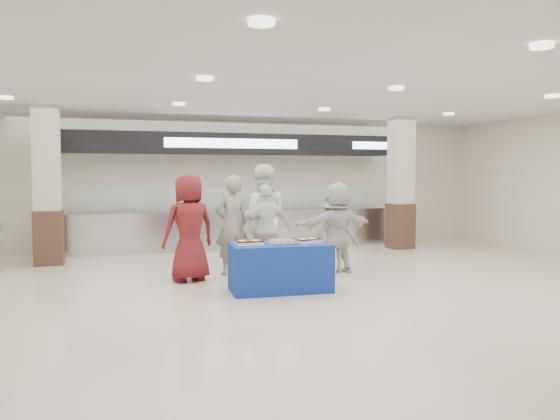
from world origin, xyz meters
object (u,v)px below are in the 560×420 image
object	(u,v)px
display_table	(280,267)
cupcake_tray	(282,242)
sheet_cake_left	(249,242)
civilian_maroon	(189,228)
chef_short	(266,229)
civilian_white	(337,227)
chef_tall	(262,218)
sheet_cake_right	(307,240)
soldier_b	(335,235)
soldier_a	(232,225)

from	to	relation	value
display_table	cupcake_tray	size ratio (longest dim) A/B	3.67
display_table	sheet_cake_left	world-z (taller)	sheet_cake_left
civilian_maroon	sheet_cake_left	bearing A→B (deg)	108.29
cupcake_tray	chef_short	bearing A→B (deg)	83.76
sheet_cake_left	civilian_white	distance (m)	2.30
cupcake_tray	chef_tall	bearing A→B (deg)	85.19
civilian_maroon	chef_tall	size ratio (longest dim) A/B	0.92
chef_tall	civilian_maroon	bearing A→B (deg)	34.70
sheet_cake_right	sheet_cake_left	bearing A→B (deg)	177.98
display_table	civilian_maroon	xyz separation A→B (m)	(-1.26, 1.22, 0.55)
sheet_cake_right	cupcake_tray	xyz separation A→B (m)	(-0.41, -0.00, -0.01)
chef_tall	soldier_b	distance (m)	1.39
cupcake_tray	civilian_maroon	distance (m)	1.77
soldier_a	sheet_cake_right	bearing A→B (deg)	110.75
civilian_maroon	chef_tall	xyz separation A→B (m)	(1.43, 0.50, 0.08)
sheet_cake_left	chef_short	size ratio (longest dim) A/B	0.25
soldier_a	civilian_white	bearing A→B (deg)	160.80
sheet_cake_right	chef_short	distance (m)	1.48
sheet_cake_left	chef_tall	distance (m)	1.82
sheet_cake_left	sheet_cake_right	distance (m)	0.94
display_table	soldier_a	distance (m)	1.74
sheet_cake_left	chef_tall	bearing A→B (deg)	68.26
display_table	chef_short	xyz separation A→B (m)	(0.19, 1.46, 0.45)
soldier_a	civilian_white	world-z (taller)	soldier_a
sheet_cake_right	soldier_a	bearing A→B (deg)	118.54
cupcake_tray	civilian_white	distance (m)	1.89
sheet_cake_right	civilian_white	xyz separation A→B (m)	(1.04, 1.21, 0.05)
cupcake_tray	civilian_maroon	size ratio (longest dim) A/B	0.23
civilian_white	chef_tall	bearing A→B (deg)	-29.41
cupcake_tray	civilian_maroon	bearing A→B (deg)	136.68
chef_short	display_table	bearing A→B (deg)	70.78
sheet_cake_right	cupcake_tray	distance (m)	0.41
display_table	chef_short	distance (m)	1.54
display_table	civilian_white	world-z (taller)	civilian_white
civilian_maroon	chef_short	size ratio (longest dim) A/B	1.12
display_table	soldier_a	xyz separation A→B (m)	(-0.43, 1.60, 0.53)
cupcake_tray	soldier_a	size ratio (longest dim) A/B	0.23
display_table	sheet_cake_left	bearing A→B (deg)	179.12
chef_short	sheet_cake_left	bearing A→B (deg)	52.44
chef_tall	civilian_white	distance (m)	1.41
soldier_a	chef_short	distance (m)	0.64
chef_tall	display_table	bearing A→B (deg)	99.79
cupcake_tray	chef_tall	xyz separation A→B (m)	(0.14, 1.71, 0.23)
civilian_maroon	chef_short	distance (m)	1.47
sheet_cake_left	chef_short	world-z (taller)	chef_short
cupcake_tray	chef_tall	distance (m)	1.73
chef_short	chef_tall	bearing A→B (deg)	-98.46
sheet_cake_right	chef_short	world-z (taller)	chef_short
sheet_cake_right	chef_short	bearing A→B (deg)	99.89
sheet_cake_right	chef_tall	bearing A→B (deg)	98.94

